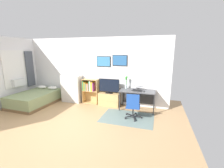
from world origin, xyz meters
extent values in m
plane|color=tan|center=(0.00, 0.00, 0.00)|extent=(7.20, 7.20, 0.00)
cube|color=white|center=(0.00, 2.43, 1.35)|extent=(6.12, 0.06, 2.70)
cube|color=black|center=(0.44, 2.38, 1.75)|extent=(0.59, 0.02, 0.42)
cube|color=teal|center=(0.44, 2.37, 1.75)|extent=(0.55, 0.01, 0.38)
cube|color=black|center=(1.12, 2.38, 1.80)|extent=(0.59, 0.02, 0.42)
cube|color=#285B93|center=(1.12, 2.37, 1.80)|extent=(0.55, 0.01, 0.38)
cube|color=white|center=(-2.98, 1.30, 1.45)|extent=(0.02, 1.03, 1.48)
cube|color=silver|center=(-2.99, 1.30, 1.45)|extent=(0.01, 0.95, 1.40)
cube|color=#4C515B|center=(-2.94, 1.99, 1.38)|extent=(0.05, 0.40, 1.54)
cube|color=silver|center=(-2.89, 1.30, 0.90)|extent=(0.20, 0.52, 0.30)
cube|color=slate|center=(1.69, 1.23, 0.00)|extent=(1.70, 1.20, 0.01)
cube|color=brown|center=(-2.20, 1.38, 0.05)|extent=(1.35, 1.95, 0.10)
cube|color=#8C9E6B|center=(-2.20, 1.38, 0.30)|extent=(1.31, 1.91, 0.40)
ellipsoid|color=white|center=(-2.48, 2.10, 0.56)|extent=(0.44, 0.29, 0.14)
ellipsoid|color=white|center=(-1.90, 2.09, 0.56)|extent=(0.44, 0.29, 0.14)
cube|color=silver|center=(-0.94, 2.16, 0.58)|extent=(0.84, 0.42, 1.16)
cube|color=silver|center=(-0.94, 1.94, 0.12)|extent=(0.80, 0.01, 0.21)
sphere|color=#A59E8C|center=(-0.94, 1.93, 0.12)|extent=(0.03, 0.03, 0.03)
cube|color=silver|center=(-0.94, 1.94, 0.35)|extent=(0.80, 0.01, 0.21)
sphere|color=#A59E8C|center=(-0.94, 1.93, 0.35)|extent=(0.03, 0.03, 0.03)
cube|color=silver|center=(-0.94, 1.94, 0.58)|extent=(0.80, 0.01, 0.21)
sphere|color=#A59E8C|center=(-0.94, 1.93, 0.58)|extent=(0.03, 0.03, 0.03)
cube|color=silver|center=(-0.94, 1.94, 0.81)|extent=(0.80, 0.01, 0.21)
sphere|color=#A59E8C|center=(-0.94, 1.93, 0.81)|extent=(0.03, 0.03, 0.03)
cube|color=silver|center=(-0.94, 1.94, 1.04)|extent=(0.80, 0.01, 0.21)
sphere|color=#A59E8C|center=(-0.94, 1.93, 1.04)|extent=(0.03, 0.03, 0.03)
cube|color=tan|center=(-0.42, 2.22, 0.51)|extent=(0.02, 0.30, 1.02)
cube|color=tan|center=(0.23, 2.22, 0.51)|extent=(0.02, 0.30, 1.02)
cube|color=tan|center=(-0.09, 2.22, 0.01)|extent=(0.67, 0.30, 0.02)
cube|color=tan|center=(-0.09, 2.22, 0.53)|extent=(0.63, 0.30, 0.02)
cube|color=tan|center=(-0.09, 2.22, 1.01)|extent=(0.63, 0.30, 0.02)
cube|color=tan|center=(-0.09, 2.37, 0.51)|extent=(0.67, 0.01, 1.02)
cube|color=#2D8C4C|center=(-0.38, 2.17, 0.74)|extent=(0.04, 0.19, 0.39)
cube|color=orange|center=(-0.34, 2.18, 0.72)|extent=(0.03, 0.20, 0.36)
cube|color=#2D8C4C|center=(-0.31, 2.16, 0.71)|extent=(0.03, 0.17, 0.33)
cube|color=gold|center=(-0.27, 2.19, 0.71)|extent=(0.03, 0.22, 0.35)
cube|color=#1E519E|center=(-0.25, 2.19, 0.69)|extent=(0.02, 0.22, 0.30)
cube|color=orange|center=(-0.21, 2.18, 0.69)|extent=(0.04, 0.21, 0.31)
cube|color=white|center=(-0.17, 2.17, 0.69)|extent=(0.03, 0.19, 0.29)
cube|color=red|center=(-0.14, 2.16, 0.70)|extent=(0.03, 0.17, 0.32)
cube|color=#2D8C4C|center=(-0.10, 2.17, 0.74)|extent=(0.03, 0.18, 0.41)
cube|color=white|center=(-0.06, 2.20, 0.75)|extent=(0.04, 0.23, 0.41)
cube|color=gold|center=(-0.02, 2.18, 0.71)|extent=(0.04, 0.21, 0.35)
cube|color=gold|center=(0.03, 2.20, 0.74)|extent=(0.03, 0.23, 0.39)
cube|color=#8C388C|center=(0.06, 2.19, 0.71)|extent=(0.03, 0.22, 0.35)
cube|color=tan|center=(0.75, 2.17, 0.26)|extent=(0.84, 0.40, 0.51)
cube|color=tan|center=(0.75, 1.97, 0.26)|extent=(0.84, 0.01, 0.02)
cube|color=black|center=(0.75, 2.15, 0.52)|extent=(0.28, 0.16, 0.02)
cube|color=black|center=(0.75, 2.15, 0.56)|extent=(0.06, 0.04, 0.05)
cube|color=black|center=(0.75, 2.15, 0.83)|extent=(0.83, 0.02, 0.52)
cube|color=black|center=(0.75, 2.14, 0.83)|extent=(0.80, 0.01, 0.49)
cube|color=#4C4C4F|center=(1.89, 2.05, 0.72)|extent=(1.28, 0.64, 0.03)
cube|color=#2D2D30|center=(1.28, 1.76, 0.35)|extent=(0.03, 0.03, 0.71)
cube|color=#2D2D30|center=(2.50, 1.76, 0.35)|extent=(0.03, 0.03, 0.71)
cube|color=#2D2D30|center=(1.28, 2.34, 0.35)|extent=(0.03, 0.03, 0.71)
cube|color=#2D2D30|center=(2.50, 2.34, 0.35)|extent=(0.03, 0.03, 0.71)
cube|color=#2D2D30|center=(1.89, 2.36, 0.39)|extent=(1.22, 0.02, 0.50)
cylinder|color=#232326|center=(2.14, 1.30, 0.03)|extent=(0.05, 0.05, 0.05)
cube|color=#232326|center=(2.00, 1.29, 0.07)|extent=(0.28, 0.05, 0.02)
cylinder|color=#232326|center=(1.93, 1.56, 0.03)|extent=(0.05, 0.05, 0.05)
cube|color=#232326|center=(1.90, 1.42, 0.07)|extent=(0.10, 0.28, 0.02)
cylinder|color=#232326|center=(1.62, 1.43, 0.03)|extent=(0.05, 0.05, 0.05)
cube|color=#232326|center=(1.74, 1.36, 0.07)|extent=(0.25, 0.17, 0.02)
cylinder|color=#232326|center=(1.65, 1.10, 0.03)|extent=(0.05, 0.05, 0.05)
cube|color=#232326|center=(1.76, 1.19, 0.07)|extent=(0.23, 0.20, 0.02)
cylinder|color=#232326|center=(1.97, 1.02, 0.03)|extent=(0.05, 0.05, 0.05)
cube|color=#232326|center=(1.92, 1.15, 0.07)|extent=(0.13, 0.27, 0.02)
cylinder|color=#232326|center=(1.86, 1.28, 0.23)|extent=(0.04, 0.04, 0.30)
cube|color=#1E479E|center=(1.86, 1.28, 0.40)|extent=(0.47, 0.47, 0.03)
cube|color=#1E479E|center=(1.88, 1.08, 0.64)|extent=(0.40, 0.07, 0.45)
cube|color=black|center=(1.87, 2.03, 0.75)|extent=(0.40, 0.29, 0.01)
cube|color=black|center=(1.87, 2.03, 0.75)|extent=(0.37, 0.26, 0.00)
cube|color=black|center=(1.89, 2.19, 0.87)|extent=(0.39, 0.27, 0.07)
cube|color=navy|center=(1.89, 2.19, 0.87)|extent=(0.37, 0.25, 0.06)
ellipsoid|color=#262628|center=(2.13, 1.98, 0.76)|extent=(0.06, 0.10, 0.03)
cylinder|color=silver|center=(1.41, 2.25, 0.82)|extent=(0.09, 0.09, 0.16)
cylinder|color=#3D8438|center=(1.44, 2.25, 0.99)|extent=(0.01, 0.01, 0.40)
sphere|color=#308B2C|center=(1.44, 2.25, 1.19)|extent=(0.07, 0.07, 0.07)
cylinder|color=#3D8438|center=(1.42, 2.26, 0.95)|extent=(0.01, 0.01, 0.32)
sphere|color=#308B2C|center=(1.42, 2.26, 1.11)|extent=(0.07, 0.07, 0.07)
cylinder|color=#3D8438|center=(1.41, 2.25, 0.98)|extent=(0.01, 0.01, 0.37)
sphere|color=#308B2C|center=(1.41, 2.25, 1.16)|extent=(0.07, 0.07, 0.07)
cylinder|color=#3D8438|center=(1.41, 2.24, 0.97)|extent=(0.01, 0.01, 0.36)
sphere|color=#308B2C|center=(1.41, 2.24, 1.15)|extent=(0.07, 0.07, 0.07)
cylinder|color=#3D8438|center=(1.41, 2.23, 0.95)|extent=(0.01, 0.01, 0.32)
sphere|color=#308B2C|center=(1.41, 2.23, 1.11)|extent=(0.07, 0.07, 0.07)
camera|label=1|loc=(2.57, -3.36, 2.17)|focal=24.17mm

